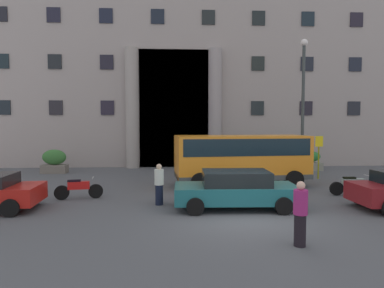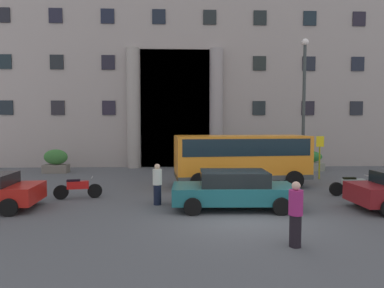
{
  "view_description": "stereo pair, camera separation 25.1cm",
  "coord_description": "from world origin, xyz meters",
  "px_view_note": "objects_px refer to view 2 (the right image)",
  "views": [
    {
      "loc": [
        -2.32,
        -10.71,
        3.14
      ],
      "look_at": [
        -1.48,
        6.75,
        2.07
      ],
      "focal_mm": 30.38,
      "sensor_mm": 36.0,
      "label": 1
    },
    {
      "loc": [
        -2.07,
        -10.72,
        3.14
      ],
      "look_at": [
        -1.48,
        6.75,
        2.07
      ],
      "focal_mm": 30.38,
      "sensor_mm": 36.0,
      "label": 2
    }
  ],
  "objects_px": {
    "scooter_by_planter": "(352,185)",
    "white_taxi_kerbside": "(234,189)",
    "orange_minibus": "(241,156)",
    "lamppost_plaza_centre": "(304,98)",
    "hedge_planter_far_east": "(56,162)",
    "motorcycle_far_end": "(77,188)",
    "bus_stop_sign": "(320,152)",
    "pedestrian_woman_with_bag": "(157,184)",
    "hedge_planter_entrance_left": "(307,161)",
    "pedestrian_woman_dark_dress": "(296,214)",
    "hedge_planter_entrance_right": "(217,160)"
  },
  "relations": [
    {
      "from": "hedge_planter_far_east",
      "to": "lamppost_plaza_centre",
      "type": "height_order",
      "value": "lamppost_plaza_centre"
    },
    {
      "from": "white_taxi_kerbside",
      "to": "pedestrian_woman_with_bag",
      "type": "bearing_deg",
      "value": 167.77
    },
    {
      "from": "scooter_by_planter",
      "to": "pedestrian_woman_with_bag",
      "type": "xyz_separation_m",
      "value": [
        -8.42,
        -1.28,
        0.34
      ]
    },
    {
      "from": "pedestrian_woman_dark_dress",
      "to": "lamppost_plaza_centre",
      "type": "distance_m",
      "value": 11.93
    },
    {
      "from": "pedestrian_woman_dark_dress",
      "to": "lamppost_plaza_centre",
      "type": "height_order",
      "value": "lamppost_plaza_centre"
    },
    {
      "from": "hedge_planter_entrance_left",
      "to": "white_taxi_kerbside",
      "type": "xyz_separation_m",
      "value": [
        -6.58,
        -9.77,
        0.07
      ]
    },
    {
      "from": "white_taxi_kerbside",
      "to": "pedestrian_woman_with_bag",
      "type": "relative_size",
      "value": 2.83
    },
    {
      "from": "orange_minibus",
      "to": "scooter_by_planter",
      "type": "relative_size",
      "value": 3.26
    },
    {
      "from": "hedge_planter_far_east",
      "to": "scooter_by_planter",
      "type": "height_order",
      "value": "hedge_planter_far_east"
    },
    {
      "from": "motorcycle_far_end",
      "to": "hedge_planter_entrance_left",
      "type": "bearing_deg",
      "value": 21.24
    },
    {
      "from": "hedge_planter_entrance_right",
      "to": "white_taxi_kerbside",
      "type": "height_order",
      "value": "hedge_planter_entrance_right"
    },
    {
      "from": "hedge_planter_entrance_left",
      "to": "white_taxi_kerbside",
      "type": "distance_m",
      "value": 11.78
    },
    {
      "from": "orange_minibus",
      "to": "hedge_planter_entrance_left",
      "type": "relative_size",
      "value": 3.11
    },
    {
      "from": "pedestrian_woman_with_bag",
      "to": "white_taxi_kerbside",
      "type": "bearing_deg",
      "value": -144.85
    },
    {
      "from": "hedge_planter_entrance_left",
      "to": "lamppost_plaza_centre",
      "type": "xyz_separation_m",
      "value": [
        -1.45,
        -3.04,
        3.98
      ]
    },
    {
      "from": "scooter_by_planter",
      "to": "pedestrian_woman_dark_dress",
      "type": "relative_size",
      "value": 1.23
    },
    {
      "from": "hedge_planter_entrance_right",
      "to": "pedestrian_woman_dark_dress",
      "type": "xyz_separation_m",
      "value": [
        0.59,
        -12.83,
        0.04
      ]
    },
    {
      "from": "hedge_planter_entrance_right",
      "to": "motorcycle_far_end",
      "type": "relative_size",
      "value": 0.87
    },
    {
      "from": "hedge_planter_entrance_left",
      "to": "pedestrian_woman_dark_dress",
      "type": "distance_m",
      "value": 14.68
    },
    {
      "from": "orange_minibus",
      "to": "pedestrian_woman_with_bag",
      "type": "distance_m",
      "value": 5.46
    },
    {
      "from": "motorcycle_far_end",
      "to": "pedestrian_woman_dark_dress",
      "type": "bearing_deg",
      "value": -47.91
    },
    {
      "from": "orange_minibus",
      "to": "pedestrian_woman_dark_dress",
      "type": "xyz_separation_m",
      "value": [
        -0.12,
        -8.17,
        -0.7
      ]
    },
    {
      "from": "bus_stop_sign",
      "to": "hedge_planter_entrance_right",
      "type": "xyz_separation_m",
      "value": [
        -5.57,
        2.73,
        -0.71
      ]
    },
    {
      "from": "hedge_planter_far_east",
      "to": "motorcycle_far_end",
      "type": "height_order",
      "value": "hedge_planter_far_east"
    },
    {
      "from": "hedge_planter_far_east",
      "to": "lamppost_plaza_centre",
      "type": "xyz_separation_m",
      "value": [
        15.15,
        -2.49,
        3.9
      ]
    },
    {
      "from": "bus_stop_sign",
      "to": "hedge_planter_entrance_left",
      "type": "bearing_deg",
      "value": 79.73
    },
    {
      "from": "orange_minibus",
      "to": "scooter_by_planter",
      "type": "distance_m",
      "value": 5.18
    },
    {
      "from": "white_taxi_kerbside",
      "to": "scooter_by_planter",
      "type": "relative_size",
      "value": 2.19
    },
    {
      "from": "hedge_planter_entrance_right",
      "to": "pedestrian_woman_with_bag",
      "type": "bearing_deg",
      "value": -111.31
    },
    {
      "from": "scooter_by_planter",
      "to": "bus_stop_sign",
      "type": "bearing_deg",
      "value": 85.81
    },
    {
      "from": "hedge_planter_far_east",
      "to": "pedestrian_woman_with_bag",
      "type": "distance_m",
      "value": 11.13
    },
    {
      "from": "motorcycle_far_end",
      "to": "lamppost_plaza_centre",
      "type": "distance_m",
      "value": 13.16
    },
    {
      "from": "hedge_planter_entrance_left",
      "to": "pedestrian_woman_with_bag",
      "type": "relative_size",
      "value": 1.36
    },
    {
      "from": "scooter_by_planter",
      "to": "lamppost_plaza_centre",
      "type": "bearing_deg",
      "value": 96.11
    },
    {
      "from": "scooter_by_planter",
      "to": "pedestrian_woman_with_bag",
      "type": "bearing_deg",
      "value": -170.19
    },
    {
      "from": "hedge_planter_entrance_left",
      "to": "pedestrian_woman_dark_dress",
      "type": "bearing_deg",
      "value": -112.46
    },
    {
      "from": "orange_minibus",
      "to": "lamppost_plaza_centre",
      "type": "xyz_separation_m",
      "value": [
        4.05,
        2.35,
        3.09
      ]
    },
    {
      "from": "motorcycle_far_end",
      "to": "pedestrian_woman_dark_dress",
      "type": "relative_size",
      "value": 1.15
    },
    {
      "from": "hedge_planter_entrance_right",
      "to": "lamppost_plaza_centre",
      "type": "bearing_deg",
      "value": -25.94
    },
    {
      "from": "white_taxi_kerbside",
      "to": "scooter_by_planter",
      "type": "xyz_separation_m",
      "value": [
        5.55,
        1.97,
        -0.26
      ]
    },
    {
      "from": "orange_minibus",
      "to": "hedge_planter_entrance_left",
      "type": "distance_m",
      "value": 7.75
    },
    {
      "from": "hedge_planter_far_east",
      "to": "motorcycle_far_end",
      "type": "xyz_separation_m",
      "value": [
        3.68,
        -7.39,
        -0.28
      ]
    },
    {
      "from": "hedge_planter_entrance_right",
      "to": "scooter_by_planter",
      "type": "xyz_separation_m",
      "value": [
        5.16,
        -7.07,
        -0.35
      ]
    },
    {
      "from": "white_taxi_kerbside",
      "to": "lamppost_plaza_centre",
      "type": "distance_m",
      "value": 9.33
    },
    {
      "from": "hedge_planter_entrance_left",
      "to": "white_taxi_kerbside",
      "type": "height_order",
      "value": "white_taxi_kerbside"
    },
    {
      "from": "scooter_by_planter",
      "to": "lamppost_plaza_centre",
      "type": "relative_size",
      "value": 0.26
    },
    {
      "from": "scooter_by_planter",
      "to": "white_taxi_kerbside",
      "type": "bearing_deg",
      "value": -159.27
    },
    {
      "from": "white_taxi_kerbside",
      "to": "scooter_by_planter",
      "type": "distance_m",
      "value": 5.9
    },
    {
      "from": "pedestrian_woman_with_bag",
      "to": "lamppost_plaza_centre",
      "type": "distance_m",
      "value": 10.74
    },
    {
      "from": "hedge_planter_entrance_left",
      "to": "scooter_by_planter",
      "type": "relative_size",
      "value": 1.05
    }
  ]
}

